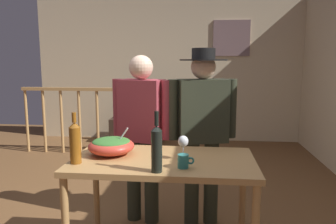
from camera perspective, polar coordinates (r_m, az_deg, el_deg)
name	(u,v)px	position (r m, az deg, el deg)	size (l,w,h in m)	color
back_wall	(168,70)	(6.18, 0.04, 7.19)	(4.90, 0.10, 2.59)	beige
framed_picture	(232,38)	(6.12, 10.93, 12.44)	(0.65, 0.03, 0.63)	gray
stair_railing	(109,115)	(5.29, -10.18, -0.44)	(2.16, 0.10, 1.11)	#B2844C
tv_console	(136,130)	(6.05, -5.57, -3.16)	(0.90, 0.40, 0.45)	#38281E
flat_screen_tv	(135,104)	(5.94, -5.70, 1.32)	(0.61, 0.12, 0.44)	black
serving_table	(163,171)	(2.37, -0.83, -10.18)	(1.28, 0.70, 0.81)	#B2844C
salad_bowl	(111,145)	(2.46, -9.78, -5.67)	(0.34, 0.34, 0.20)	#CC3D2D
wine_glass	(183,142)	(2.29, 2.65, -5.28)	(0.07, 0.07, 0.17)	silver
wine_bottle_amber	(75,142)	(2.29, -15.76, -5.02)	(0.07, 0.07, 0.35)	brown
wine_bottle_dark	(157,148)	(2.03, -1.97, -6.19)	(0.07, 0.07, 0.38)	black
mug_teal	(184,161)	(2.14, 2.70, -8.48)	(0.11, 0.07, 0.09)	teal
person_standing_left	(142,127)	(2.99, -4.55, -2.53)	(0.55, 0.31, 1.54)	#2D3323
person_standing_right	(202,122)	(2.93, 5.96, -1.79)	(0.60, 0.41, 1.59)	#2D3323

